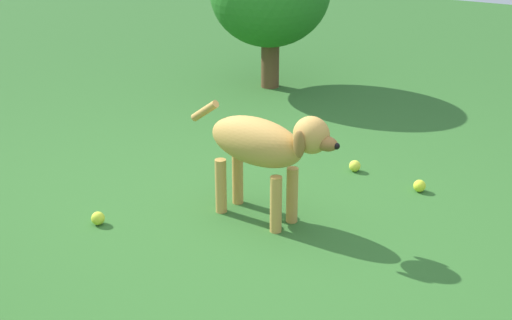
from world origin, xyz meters
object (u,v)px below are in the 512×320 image
dog (264,146)px  tennis_ball_1 (420,186)px  tennis_ball_2 (98,218)px  tennis_ball_0 (355,166)px

dog → tennis_ball_1: size_ratio=13.14×
tennis_ball_1 → tennis_ball_2: 1.69m
tennis_ball_0 → tennis_ball_1: 0.42m
dog → tennis_ball_0: size_ratio=13.14×
tennis_ball_0 → tennis_ball_2: 1.49m
tennis_ball_0 → tennis_ball_2: size_ratio=1.00×
tennis_ball_2 → dog: bearing=-56.5°
dog → tennis_ball_2: 0.89m
dog → tennis_ball_1: 0.97m
dog → tennis_ball_1: bearing=59.5°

